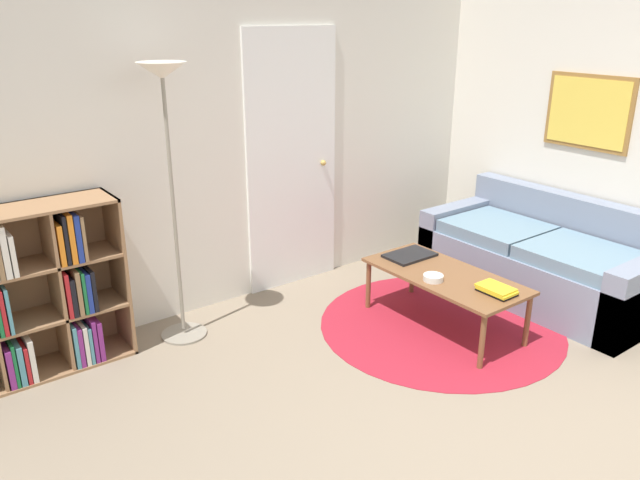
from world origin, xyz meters
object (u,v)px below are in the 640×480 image
floor_lamp (166,120)px  couch (544,261)px  bookshelf (15,297)px  laptop (410,255)px  coffee_table (445,279)px  bowl (433,278)px

floor_lamp → couch: 3.00m
bookshelf → laptop: size_ratio=3.30×
couch → floor_lamp: bearing=157.5°
laptop → floor_lamp: bearing=158.9°
bookshelf → coffee_table: size_ratio=1.03×
bookshelf → floor_lamp: 1.36m
bookshelf → bowl: bearing=-25.5°
coffee_table → bowl: (-0.15, -0.03, 0.06)m
laptop → couch: bearing=-24.8°
couch → bowl: couch is taller
bookshelf → couch: bookshelf is taller
laptop → coffee_table: bearing=-95.1°
bookshelf → couch: bearing=-18.4°
floor_lamp → bowl: 1.99m
floor_lamp → coffee_table: size_ratio=1.59×
laptop → bowl: bowl is taller
couch → laptop: 1.11m
coffee_table → laptop: 0.38m
couch → coffee_table: 1.05m
couch → bowl: 1.20m
floor_lamp → couch: (2.55, -1.06, -1.20)m
couch → laptop: couch is taller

